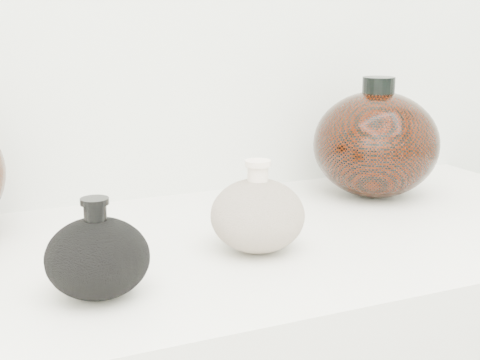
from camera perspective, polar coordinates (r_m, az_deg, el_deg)
name	(u,v)px	position (r m, az deg, el deg)	size (l,w,h in m)	color
black_gourd_vase	(98,257)	(0.72, -12.06, -6.45)	(0.14, 0.14, 0.11)	black
cream_gourd_vase	(258,215)	(0.84, 1.51, -2.97)	(0.13, 0.13, 0.12)	beige
right_round_pot	(376,144)	(1.11, 11.51, 3.06)	(0.23, 0.23, 0.20)	black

